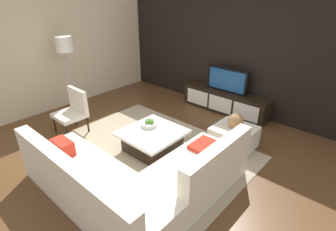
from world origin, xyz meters
TOP-DOWN VIEW (x-y plane):
  - ground_plane at (0.00, 0.00)m, footprint 14.00×14.00m
  - feature_wall_back at (0.00, 2.70)m, footprint 6.40×0.12m
  - side_wall_left at (-3.20, 0.20)m, footprint 0.12×5.20m
  - area_rug at (-0.10, 0.00)m, footprint 3.43×2.60m
  - media_console at (-0.00, 2.40)m, footprint 2.06×0.44m
  - television at (0.00, 2.40)m, footprint 0.98×0.06m
  - sectional_couch at (0.52, -0.90)m, footprint 2.52×2.32m
  - coffee_table at (-0.10, 0.10)m, footprint 0.97×1.00m
  - accent_chair_near at (-1.78, -0.43)m, footprint 0.57×0.53m
  - floor_lamp at (-2.63, 0.04)m, footprint 0.34×0.34m
  - ottoman at (0.93, 1.15)m, footprint 0.70×0.70m
  - fruit_bowl at (-0.28, 0.20)m, footprint 0.28×0.28m
  - decorative_ball at (0.93, 1.15)m, footprint 0.27×0.27m

SIDE VIEW (x-z plane):
  - ground_plane at x=0.00m, z-range 0.00..0.00m
  - area_rug at x=-0.10m, z-range 0.00..0.01m
  - ottoman at x=0.93m, z-range 0.00..0.40m
  - coffee_table at x=-0.10m, z-range 0.01..0.39m
  - media_console at x=0.00m, z-range 0.00..0.50m
  - sectional_couch at x=0.52m, z-range -0.13..0.70m
  - fruit_bowl at x=-0.28m, z-range 0.36..0.50m
  - accent_chair_near at x=-1.78m, z-range 0.05..0.92m
  - decorative_ball at x=0.93m, z-range 0.40..0.67m
  - television at x=0.00m, z-range 0.50..1.05m
  - feature_wall_back at x=0.00m, z-range 0.00..2.80m
  - side_wall_left at x=-3.20m, z-range 0.00..2.80m
  - floor_lamp at x=-2.63m, z-range 0.61..2.34m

